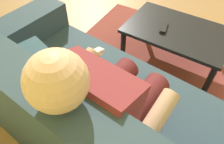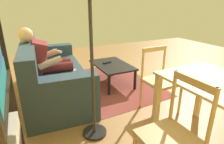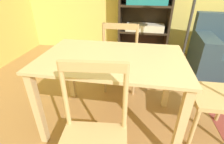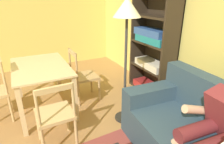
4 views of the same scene
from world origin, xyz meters
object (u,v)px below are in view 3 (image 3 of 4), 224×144
Objects in this scene: dining_table at (112,69)px; dining_chair_near_wall at (121,58)px; bookshelf at (145,11)px; dining_chair_facing_couch at (220,96)px.

dining_chair_near_wall is at bearing 89.96° from dining_table.
bookshelf is 2.06× the size of dining_chair_near_wall.
bookshelf is at bearing 81.95° from dining_table.
bookshelf is 2.14× the size of dining_chair_facing_couch.
bookshelf reaches higher than dining_table.
dining_table is 0.70m from dining_chair_near_wall.
dining_chair_facing_couch is at bearing -35.08° from dining_chair_near_wall.
dining_chair_near_wall is (-0.28, -1.28, -0.40)m from bookshelf.
bookshelf is at bearing 109.31° from dining_chair_facing_couch.
dining_chair_near_wall is (0.00, 0.67, -0.18)m from dining_table.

